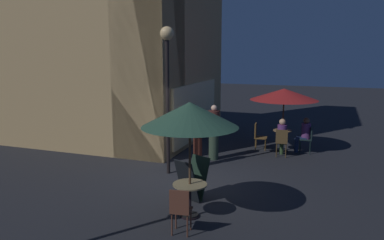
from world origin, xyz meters
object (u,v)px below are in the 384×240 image
object	(u,v)px
patron_seated_1	(304,133)
patron_standing_2	(214,132)
cafe_chair_2	(308,137)
patio_umbrella_1	(190,115)
cafe_table_1	(190,193)
patio_umbrella_0	(284,95)
patron_standing_3	(198,138)
cafe_chair_0	(258,134)
menu_sandwich_board	(192,179)
cafe_chair_3	(180,207)
patron_seated_0	(282,135)
street_lamp_near_corner	(167,65)
cafe_table_0	(282,137)
cafe_chair_1	(282,140)

from	to	relation	value
patron_seated_1	patron_standing_2	bearing A→B (deg)	34.32
cafe_chair_2	patio_umbrella_1	bearing A→B (deg)	71.78
cafe_chair_2	patron_seated_1	size ratio (longest dim) A/B	0.76
cafe_table_1	patron_standing_2	distance (m)	4.49
patio_umbrella_0	patron_standing_3	xyz separation A→B (m)	(-2.78, 2.19, -1.11)
cafe_chair_2	patron_standing_3	distance (m)	4.16
cafe_table_1	cafe_chair_2	xyz separation A→B (m)	(6.25, -2.03, 0.03)
patio_umbrella_0	patron_standing_2	distance (m)	2.92
cafe_chair_0	cafe_chair_2	distance (m)	1.73
menu_sandwich_board	patron_seated_1	distance (m)	5.79
patio_umbrella_1	cafe_chair_0	size ratio (longest dim) A/B	2.64
cafe_chair_3	patron_standing_2	distance (m)	5.33
patron_standing_2	patron_standing_3	xyz separation A→B (m)	(-0.93, 0.23, 0.00)
patron_seated_0	patron_standing_3	world-z (taller)	patron_standing_3
menu_sandwich_board	patron_seated_1	xyz separation A→B (m)	(5.38, -2.15, 0.18)
patron_seated_1	patron_standing_3	world-z (taller)	patron_standing_3
street_lamp_near_corner	patio_umbrella_0	xyz separation A→B (m)	(3.70, -2.76, -1.12)
cafe_chair_0	street_lamp_near_corner	bearing A→B (deg)	-124.60
cafe_chair_0	cafe_chair_3	size ratio (longest dim) A/B	1.01
cafe_table_1	cafe_chair_0	bearing A→B (deg)	-2.82
patio_umbrella_0	cafe_chair_0	size ratio (longest dim) A/B	2.48
street_lamp_near_corner	patio_umbrella_1	distance (m)	3.16
patron_seated_1	menu_sandwich_board	bearing A→B (deg)	67.99
cafe_table_0	cafe_chair_0	world-z (taller)	cafe_chair_0
cafe_table_0	cafe_chair_3	distance (m)	7.16
street_lamp_near_corner	cafe_chair_3	xyz separation A→B (m)	(-3.39, -1.74, -2.56)
street_lamp_near_corner	cafe_table_1	distance (m)	3.98
patio_umbrella_0	cafe_chair_3	distance (m)	7.30
cafe_table_1	cafe_chair_3	xyz separation A→B (m)	(-0.84, -0.12, 0.02)
cafe_chair_1	cafe_chair_2	world-z (taller)	cafe_chair_1
patron_seated_0	patron_seated_1	bearing A→B (deg)	-49.41
cafe_table_1	cafe_chair_0	world-z (taller)	cafe_chair_0
patron_seated_1	cafe_table_1	bearing A→B (deg)	73.04
menu_sandwich_board	patio_umbrella_0	size ratio (longest dim) A/B	0.43
cafe_table_1	patio_umbrella_1	xyz separation A→B (m)	(0.00, 0.00, 1.68)
menu_sandwich_board	cafe_chair_1	xyz separation A→B (m)	(4.54, -1.49, 0.05)
patron_standing_2	patron_standing_3	distance (m)	0.95
cafe_table_0	cafe_chair_2	distance (m)	0.89
cafe_chair_1	patron_standing_3	xyz separation A→B (m)	(-1.95, 2.27, 0.32)
cafe_chair_0	patron_seated_0	xyz separation A→B (m)	(-0.59, -0.91, 0.17)
patio_umbrella_1	patron_seated_1	xyz separation A→B (m)	(6.25, -1.88, -1.52)
patio_umbrella_1	cafe_table_1	bearing A→B (deg)	-165.96
cafe_chair_0	patron_seated_1	xyz separation A→B (m)	(0.10, -1.57, 0.15)
cafe_table_1	cafe_chair_0	size ratio (longest dim) A/B	0.79
menu_sandwich_board	patron_standing_2	world-z (taller)	patron_standing_2
cafe_chair_1	patron_seated_0	bearing A→B (deg)	-0.00
street_lamp_near_corner	patron_standing_3	xyz separation A→B (m)	(0.92, -0.57, -2.23)
cafe_table_0	cafe_chair_2	size ratio (longest dim) A/B	0.80
cafe_chair_0	patron_standing_3	world-z (taller)	patron_standing_3
patio_umbrella_1	cafe_chair_1	xyz separation A→B (m)	(5.42, -1.22, -1.64)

